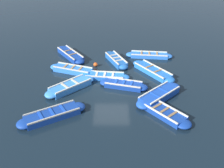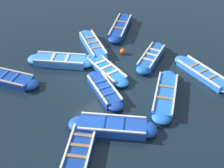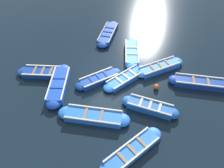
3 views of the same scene
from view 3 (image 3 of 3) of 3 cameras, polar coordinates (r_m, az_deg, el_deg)
ground_plane at (r=13.97m, az=0.08°, el=1.68°), size 120.00×120.00×0.00m
boat_outer_right at (r=15.69m, az=5.16°, el=8.11°), size 3.06×3.21×0.45m
boat_mid_row at (r=13.69m, az=-3.46°, el=1.37°), size 1.56×3.26×0.38m
boat_stern_in at (r=14.77m, az=12.34°, el=4.29°), size 1.90×3.61×0.43m
boat_broadside at (r=12.28m, az=9.87°, el=-5.91°), size 3.22×1.97×0.46m
boat_far_corner at (r=13.76m, az=3.66°, el=1.57°), size 1.10×3.49×0.36m
boat_alongside at (r=13.61m, az=-13.76°, el=-0.24°), size 3.21×3.32×0.47m
boat_centre at (r=14.41m, az=21.98°, el=0.30°), size 3.57×2.83×0.45m
boat_drifting at (r=11.79m, az=-4.82°, el=-8.39°), size 3.67×2.98×0.40m
boat_end_of_row at (r=10.75m, az=5.23°, el=-17.05°), size 1.13×3.76×0.36m
boat_outer_left at (r=14.78m, az=-17.50°, el=2.90°), size 3.14×2.91×0.38m
boat_bow_out at (r=17.69m, az=-1.05°, el=12.99°), size 2.68×3.75×0.42m
buoy_orange_near at (r=13.45m, az=11.54°, el=-0.71°), size 0.32×0.32×0.32m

